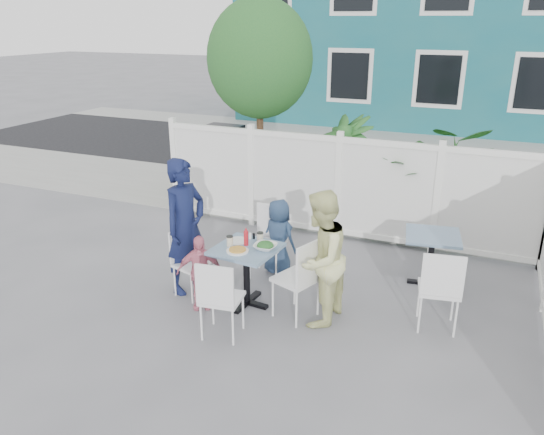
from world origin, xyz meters
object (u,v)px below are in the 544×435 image
at_px(chair_left, 188,257).
at_px(chair_right, 302,274).
at_px(main_table, 246,260).
at_px(boy, 279,237).
at_px(toddler, 200,272).
at_px(spare_table, 432,246).
at_px(chair_near, 219,295).
at_px(utility_cabinet, 224,159).
at_px(man, 185,226).
at_px(woman, 320,259).
at_px(chair_back, 269,235).

bearing_deg(chair_left, chair_right, 105.60).
bearing_deg(main_table, boy, 87.85).
height_order(boy, toddler, boy).
bearing_deg(spare_table, chair_near, -131.42).
relative_size(spare_table, chair_right, 0.78).
distance_m(utility_cabinet, spare_table, 5.11).
height_order(chair_left, man, man).
bearing_deg(chair_left, woman, 106.79).
bearing_deg(chair_left, main_table, 108.91).
bearing_deg(toddler, boy, 38.17).
height_order(chair_left, woman, woman).
bearing_deg(boy, chair_back, 42.94).
bearing_deg(man, chair_back, -30.46).
xyz_separation_m(chair_left, chair_back, (0.71, 0.89, 0.06)).
distance_m(chair_left, woman, 1.71).
bearing_deg(man, spare_table, -51.75).
bearing_deg(utility_cabinet, chair_right, -50.38).
distance_m(utility_cabinet, chair_right, 5.13).
xyz_separation_m(spare_table, toddler, (-2.41, -1.64, -0.08)).
distance_m(spare_table, chair_back, 2.08).
distance_m(spare_table, chair_right, 1.87).
height_order(chair_right, man, man).
height_order(spare_table, toddler, toddler).
xyz_separation_m(spare_table, chair_left, (-2.72, -1.39, -0.05)).
xyz_separation_m(chair_back, toddler, (-0.39, -1.14, -0.09)).
xyz_separation_m(main_table, chair_left, (-0.78, -0.03, -0.08)).
bearing_deg(chair_near, man, 129.65).
distance_m(chair_left, chair_near, 1.12).
distance_m(utility_cabinet, chair_near, 5.39).
height_order(chair_left, chair_right, chair_right).
bearing_deg(spare_table, boy, -167.01).
bearing_deg(woman, spare_table, 147.70).
bearing_deg(chair_back, main_table, 92.14).
bearing_deg(spare_table, woman, -126.88).
height_order(spare_table, boy, boy).
xyz_separation_m(main_table, man, (-0.85, 0.06, 0.28)).
distance_m(chair_left, boy, 1.25).
height_order(spare_table, chair_back, chair_back).
bearing_deg(utility_cabinet, chair_back, -51.29).
bearing_deg(main_table, spare_table, 34.95).
xyz_separation_m(chair_back, chair_near, (0.13, -1.64, -0.02)).
relative_size(woman, boy, 1.49).
height_order(chair_right, chair_near, chair_right).
distance_m(utility_cabinet, man, 4.26).
bearing_deg(man, main_table, -80.59).
bearing_deg(chair_back, man, 43.33).
bearing_deg(chair_back, boy, -157.12).
relative_size(main_table, woman, 0.50).
relative_size(chair_right, chair_near, 1.07).
xyz_separation_m(chair_near, toddler, (-0.53, 0.50, -0.07)).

